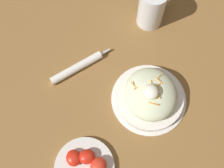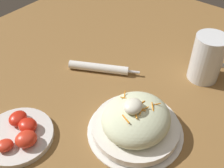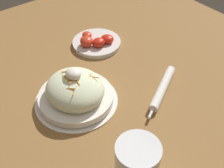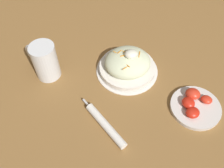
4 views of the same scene
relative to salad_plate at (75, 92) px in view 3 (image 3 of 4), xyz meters
name	(u,v)px [view 3 (image 3 of 4)]	position (x,y,z in m)	size (l,w,h in m)	color
ground_plane	(104,106)	(-0.06, -0.05, -0.04)	(1.43, 1.43, 0.00)	olive
salad_plate	(75,92)	(0.00, 0.00, 0.00)	(0.24, 0.24, 0.11)	white
napkin_roll	(162,88)	(-0.12, -0.23, -0.02)	(0.12, 0.21, 0.03)	white
tomato_plate	(97,42)	(0.19, -0.21, -0.02)	(0.17, 0.17, 0.05)	silver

